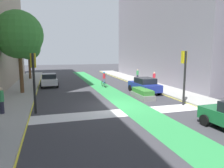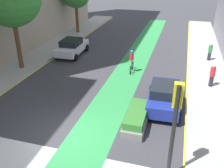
# 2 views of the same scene
# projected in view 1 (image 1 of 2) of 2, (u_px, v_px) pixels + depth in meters

# --- Properties ---
(ground_plane) EXTENTS (120.00, 120.00, 0.00)m
(ground_plane) POSITION_uv_depth(u_px,v_px,m) (113.00, 106.00, 16.36)
(ground_plane) COLOR #38383D
(bike_lane_paint) EXTENTS (2.40, 60.00, 0.01)m
(bike_lane_paint) POSITION_uv_depth(u_px,v_px,m) (130.00, 104.00, 16.75)
(bike_lane_paint) COLOR #2D8C47
(bike_lane_paint) RESTS_ON ground_plane
(crosswalk_band) EXTENTS (12.00, 1.80, 0.01)m
(crosswalk_band) POSITION_uv_depth(u_px,v_px,m) (122.00, 113.00, 14.46)
(crosswalk_band) COLOR silver
(crosswalk_band) RESTS_ON ground_plane
(sidewalk_left) EXTENTS (3.00, 60.00, 0.15)m
(sidewalk_left) POSITION_uv_depth(u_px,v_px,m) (7.00, 113.00, 14.23)
(sidewalk_left) COLOR #9E9E99
(sidewalk_left) RESTS_ON ground_plane
(curb_stripe_left) EXTENTS (0.16, 60.00, 0.01)m
(curb_stripe_left) POSITION_uv_depth(u_px,v_px,m) (30.00, 112.00, 14.66)
(curb_stripe_left) COLOR yellow
(curb_stripe_left) RESTS_ON ground_plane
(sidewalk_right) EXTENTS (3.00, 60.00, 0.15)m
(sidewalk_right) POSITION_uv_depth(u_px,v_px,m) (195.00, 99.00, 18.47)
(sidewalk_right) COLOR #9E9E99
(sidewalk_right) RESTS_ON ground_plane
(curb_stripe_right) EXTENTS (0.16, 60.00, 0.01)m
(curb_stripe_right) POSITION_uv_depth(u_px,v_px,m) (180.00, 101.00, 18.05)
(curb_stripe_right) COLOR yellow
(curb_stripe_right) RESTS_ON ground_plane
(traffic_signal_near_right) EXTENTS (0.35, 0.52, 4.20)m
(traffic_signal_near_right) POSITION_uv_depth(u_px,v_px,m) (184.00, 67.00, 16.21)
(traffic_signal_near_right) COLOR black
(traffic_signal_near_right) RESTS_ON ground_plane
(traffic_signal_near_left) EXTENTS (0.35, 0.52, 4.03)m
(traffic_signal_near_left) POSITION_uv_depth(u_px,v_px,m) (34.00, 71.00, 14.01)
(traffic_signal_near_left) COLOR black
(traffic_signal_near_left) RESTS_ON ground_plane
(car_blue_right_far) EXTENTS (2.15, 4.26, 1.57)m
(car_blue_right_far) POSITION_uv_depth(u_px,v_px,m) (144.00, 85.00, 21.49)
(car_blue_right_far) COLOR navy
(car_blue_right_far) RESTS_ON ground_plane
(car_white_left_far) EXTENTS (2.10, 4.24, 1.57)m
(car_white_left_far) POSITION_uv_depth(u_px,v_px,m) (49.00, 80.00, 25.80)
(car_white_left_far) COLOR silver
(car_white_left_far) RESTS_ON ground_plane
(cyclist_in_lane) EXTENTS (0.32, 1.73, 1.86)m
(cyclist_in_lane) POSITION_uv_depth(u_px,v_px,m) (104.00, 79.00, 25.17)
(cyclist_in_lane) COLOR black
(cyclist_in_lane) RESTS_ON ground_plane
(pedestrian_sidewalk_right_a) EXTENTS (0.34, 0.34, 1.62)m
(pedestrian_sidewalk_right_a) POSITION_uv_depth(u_px,v_px,m) (154.00, 79.00, 25.63)
(pedestrian_sidewalk_right_a) COLOR #262638
(pedestrian_sidewalk_right_a) RESTS_ON sidewalk_right
(pedestrian_sidewalk_left_a) EXTENTS (0.34, 0.34, 1.73)m
(pedestrian_sidewalk_left_a) POSITION_uv_depth(u_px,v_px,m) (1.00, 100.00, 13.64)
(pedestrian_sidewalk_left_a) COLOR #262638
(pedestrian_sidewalk_left_a) RESTS_ON sidewalk_left
(pedestrian_sidewalk_right_b) EXTENTS (0.34, 0.34, 1.55)m
(pedestrian_sidewalk_right_b) POSITION_uv_depth(u_px,v_px,m) (138.00, 74.00, 30.86)
(pedestrian_sidewalk_right_b) COLOR #262638
(pedestrian_sidewalk_right_b) RESTS_ON sidewalk_right
(street_tree_near) EXTENTS (4.57, 4.57, 7.92)m
(street_tree_near) POSITION_uv_depth(u_px,v_px,m) (19.00, 35.00, 20.16)
(street_tree_near) COLOR brown
(street_tree_near) RESTS_ON sidewalk_left
(street_tree_far) EXTENTS (3.47, 3.47, 6.36)m
(street_tree_far) POSITION_uv_depth(u_px,v_px,m) (29.00, 48.00, 31.82)
(street_tree_far) COLOR brown
(street_tree_far) RESTS_ON sidewalk_left
(median_planter) EXTENTS (1.11, 3.01, 0.85)m
(median_planter) POSITION_uv_depth(u_px,v_px,m) (143.00, 94.00, 19.08)
(median_planter) COLOR slate
(median_planter) RESTS_ON ground_plane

